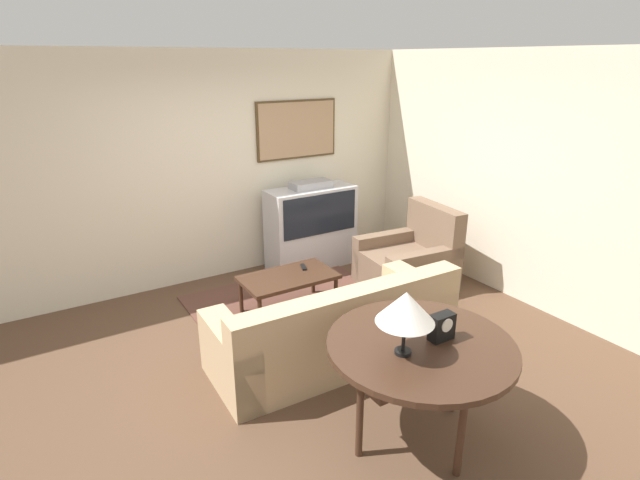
{
  "coord_description": "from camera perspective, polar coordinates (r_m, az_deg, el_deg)",
  "views": [
    {
      "loc": [
        -2.01,
        -3.52,
        2.59
      ],
      "look_at": [
        0.64,
        0.77,
        0.75
      ],
      "focal_mm": 28.0,
      "sensor_mm": 36.0,
      "label": 1
    }
  ],
  "objects": [
    {
      "name": "ground_plane",
      "position": [
        4.81,
        -1.65,
        -12.55
      ],
      "size": [
        12.0,
        12.0,
        0.0
      ],
      "primitive_type": "plane",
      "color": "brown"
    },
    {
      "name": "wall_back",
      "position": [
        6.12,
        -11.78,
        8.02
      ],
      "size": [
        12.0,
        0.1,
        2.7
      ],
      "color": "beige",
      "rests_on": "ground_plane"
    },
    {
      "name": "wall_right",
      "position": [
        5.95,
        20.86,
        6.72
      ],
      "size": [
        0.06,
        12.0,
        2.7
      ],
      "color": "beige",
      "rests_on": "ground_plane"
    },
    {
      "name": "area_rug",
      "position": [
        5.54,
        -2.74,
        -7.74
      ],
      "size": [
        2.09,
        1.86,
        0.01
      ],
      "color": "brown",
      "rests_on": "ground_plane"
    },
    {
      "name": "tv",
      "position": [
        6.45,
        -1.03,
        1.53
      ],
      "size": [
        1.15,
        0.47,
        1.14
      ],
      "color": "silver",
      "rests_on": "ground_plane"
    },
    {
      "name": "couch",
      "position": [
        4.54,
        1.84,
        -10.3
      ],
      "size": [
        2.23,
        0.91,
        0.8
      ],
      "rotation": [
        0.0,
        0.0,
        3.12
      ],
      "color": "tan",
      "rests_on": "ground_plane"
    },
    {
      "name": "armchair",
      "position": [
        6.05,
        10.16,
        -2.52
      ],
      "size": [
        1.05,
        0.98,
        0.96
      ],
      "rotation": [
        0.0,
        0.0,
        -1.67
      ],
      "color": "brown",
      "rests_on": "ground_plane"
    },
    {
      "name": "coffee_table",
      "position": [
        5.33,
        -3.65,
        -4.51
      ],
      "size": [
        1.0,
        0.57,
        0.42
      ],
      "color": "#3D2619",
      "rests_on": "ground_plane"
    },
    {
      "name": "console_table",
      "position": [
        3.53,
        11.47,
        -12.32
      ],
      "size": [
        1.28,
        1.28,
        0.78
      ],
      "color": "#3D2619",
      "rests_on": "ground_plane"
    },
    {
      "name": "table_lamp",
      "position": [
        3.2,
        9.77,
        -7.63
      ],
      "size": [
        0.38,
        0.38,
        0.44
      ],
      "color": "black",
      "rests_on": "console_table"
    },
    {
      "name": "mantel_clock",
      "position": [
        3.53,
        13.74,
        -9.61
      ],
      "size": [
        0.18,
        0.1,
        0.19
      ],
      "color": "black",
      "rests_on": "console_table"
    },
    {
      "name": "remote",
      "position": [
        5.49,
        -1.9,
        -3.11
      ],
      "size": [
        0.1,
        0.17,
        0.02
      ],
      "color": "black",
      "rests_on": "coffee_table"
    }
  ]
}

